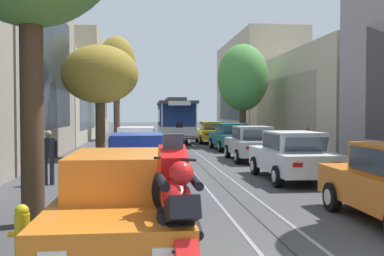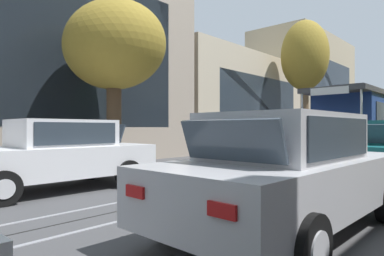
# 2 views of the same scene
# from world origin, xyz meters

# --- Properties ---
(ground_plane) EXTENTS (160.00, 160.00, 0.00)m
(ground_plane) POSITION_xyz_m (0.00, 20.73, 0.00)
(ground_plane) COLOR #424244
(trolley_track_rails) EXTENTS (1.14, 59.83, 0.01)m
(trolley_track_rails) POSITION_xyz_m (0.00, 23.92, 0.00)
(trolley_track_rails) COLOR gray
(trolley_track_rails) RESTS_ON ground
(building_facade_left) EXTENTS (5.81, 51.53, 10.19)m
(building_facade_left) POSITION_xyz_m (-9.18, 26.31, 4.35)
(building_facade_left) COLOR gray
(building_facade_left) RESTS_ON ground
(building_facade_right) EXTENTS (5.50, 51.53, 9.76)m
(building_facade_right) POSITION_xyz_m (9.11, 27.38, 4.08)
(building_facade_right) COLOR gray
(building_facade_right) RESTS_ON ground
(parked_car_orange_near_left) EXTENTS (2.01, 4.36, 1.58)m
(parked_car_orange_near_left) POSITION_xyz_m (-2.64, 2.19, 0.80)
(parked_car_orange_near_left) COLOR orange
(parked_car_orange_near_left) RESTS_ON ground
(parked_car_blue_second_left) EXTENTS (2.09, 4.40, 1.58)m
(parked_car_blue_second_left) POSITION_xyz_m (-2.51, 8.33, 0.80)
(parked_car_blue_second_left) COLOR #233D93
(parked_car_blue_second_left) RESTS_ON ground
(parked_car_white_mid_left) EXTENTS (2.10, 4.41, 1.58)m
(parked_car_white_mid_left) POSITION_xyz_m (-2.64, 14.77, 0.80)
(parked_car_white_mid_left) COLOR silver
(parked_car_white_mid_left) RESTS_ON ground
(parked_car_white_second_right) EXTENTS (2.00, 4.36, 1.58)m
(parked_car_white_second_right) POSITION_xyz_m (2.47, 9.53, 0.80)
(parked_car_white_second_right) COLOR silver
(parked_car_white_second_right) RESTS_ON ground
(parked_car_silver_mid_right) EXTENTS (2.06, 4.39, 1.58)m
(parked_car_silver_mid_right) POSITION_xyz_m (2.58, 15.47, 0.80)
(parked_car_silver_mid_right) COLOR #B7B7BC
(parked_car_silver_mid_right) RESTS_ON ground
(parked_car_teal_fourth_right) EXTENTS (2.11, 4.41, 1.58)m
(parked_car_teal_fourth_right) POSITION_xyz_m (2.74, 21.28, 0.80)
(parked_car_teal_fourth_right) COLOR #196B70
(parked_car_teal_fourth_right) RESTS_ON ground
(parked_car_yellow_fifth_right) EXTENTS (2.04, 4.38, 1.58)m
(parked_car_yellow_fifth_right) POSITION_xyz_m (2.51, 27.43, 0.80)
(parked_car_yellow_fifth_right) COLOR gold
(parked_car_yellow_fifth_right) RESTS_ON ground
(street_tree_kerb_left_second) EXTENTS (3.71, 3.02, 5.48)m
(street_tree_kerb_left_second) POSITION_xyz_m (-4.43, 17.50, 4.01)
(street_tree_kerb_left_second) COLOR #4C3826
(street_tree_kerb_left_second) RESTS_ON ground
(street_tree_kerb_left_mid) EXTENTS (3.08, 2.77, 8.42)m
(street_tree_kerb_left_mid) POSITION_xyz_m (-4.53, 32.22, 6.02)
(street_tree_kerb_left_mid) COLOR brown
(street_tree_kerb_left_mid) RESTS_ON ground
(street_tree_kerb_right_second) EXTENTS (3.32, 3.24, 6.69)m
(street_tree_kerb_right_second) POSITION_xyz_m (4.13, 24.31, 4.47)
(street_tree_kerb_right_second) COLOR #4C3826
(street_tree_kerb_right_second) RESTS_ON ground
(cable_car_trolley) EXTENTS (2.64, 9.15, 3.28)m
(cable_car_trolley) POSITION_xyz_m (-0.00, 29.00, 1.66)
(cable_car_trolley) COLOR navy
(cable_car_trolley) RESTS_ON ground
(motorcycle_with_rider) EXTENTS (0.54, 1.79, 1.94)m
(motorcycle_with_rider) POSITION_xyz_m (-1.94, 0.50, 1.01)
(motorcycle_with_rider) COLOR black
(motorcycle_with_rider) RESTS_ON ground
(pedestrian_on_left_pavement) EXTENTS (0.55, 0.29, 1.57)m
(pedestrian_on_left_pavement) POSITION_xyz_m (5.08, 15.06, 0.89)
(pedestrian_on_left_pavement) COLOR slate
(pedestrian_on_left_pavement) RESTS_ON ground
(pedestrian_on_right_pavement) EXTENTS (0.55, 0.40, 1.66)m
(pedestrian_on_right_pavement) POSITION_xyz_m (-5.19, 9.37, 0.94)
(pedestrian_on_right_pavement) COLOR #282D38
(pedestrian_on_right_pavement) RESTS_ON ground
(fire_hydrant) EXTENTS (0.40, 0.22, 0.84)m
(fire_hydrant) POSITION_xyz_m (-4.09, 2.26, 0.42)
(fire_hydrant) COLOR gold
(fire_hydrant) RESTS_ON ground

